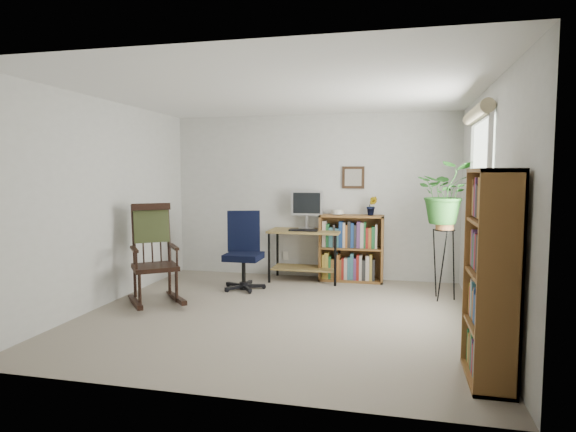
% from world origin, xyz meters
% --- Properties ---
extents(floor, '(4.20, 4.00, 0.00)m').
position_xyz_m(floor, '(0.00, 0.00, 0.00)').
color(floor, gray).
rests_on(floor, ground).
extents(ceiling, '(4.20, 4.00, 0.00)m').
position_xyz_m(ceiling, '(0.00, 0.00, 2.40)').
color(ceiling, white).
rests_on(ceiling, ground).
extents(wall_back, '(4.20, 0.00, 2.40)m').
position_xyz_m(wall_back, '(0.00, 2.00, 1.20)').
color(wall_back, silver).
rests_on(wall_back, ground).
extents(wall_front, '(4.20, 0.00, 2.40)m').
position_xyz_m(wall_front, '(0.00, -2.00, 1.20)').
color(wall_front, silver).
rests_on(wall_front, ground).
extents(wall_left, '(0.00, 4.00, 2.40)m').
position_xyz_m(wall_left, '(-2.10, 0.00, 1.20)').
color(wall_left, silver).
rests_on(wall_left, ground).
extents(wall_right, '(0.00, 4.00, 2.40)m').
position_xyz_m(wall_right, '(2.10, 0.00, 1.20)').
color(wall_right, silver).
rests_on(wall_right, ground).
extents(window, '(0.12, 1.20, 1.50)m').
position_xyz_m(window, '(2.06, 0.30, 1.40)').
color(window, silver).
rests_on(window, wall_right).
extents(desk, '(1.02, 0.56, 0.73)m').
position_xyz_m(desk, '(-0.05, 1.70, 0.37)').
color(desk, olive).
rests_on(desk, floor).
extents(monitor, '(0.46, 0.16, 0.56)m').
position_xyz_m(monitor, '(-0.05, 1.84, 1.01)').
color(monitor, '#B8B7BC').
rests_on(monitor, desk).
extents(keyboard, '(0.40, 0.15, 0.02)m').
position_xyz_m(keyboard, '(-0.05, 1.58, 0.75)').
color(keyboard, black).
rests_on(keyboard, desk).
extents(office_chair, '(0.72, 0.72, 1.05)m').
position_xyz_m(office_chair, '(-0.75, 1.01, 0.53)').
color(office_chair, black).
rests_on(office_chair, floor).
extents(rocking_chair, '(1.12, 1.20, 1.20)m').
position_xyz_m(rocking_chair, '(-1.55, 0.10, 0.60)').
color(rocking_chair, black).
rests_on(rocking_chair, floor).
extents(low_bookshelf, '(0.90, 0.30, 0.95)m').
position_xyz_m(low_bookshelf, '(0.60, 1.82, 0.48)').
color(low_bookshelf, brown).
rests_on(low_bookshelf, floor).
extents(tall_bookshelf, '(0.30, 0.69, 1.58)m').
position_xyz_m(tall_bookshelf, '(1.92, -1.28, 0.79)').
color(tall_bookshelf, brown).
rests_on(tall_bookshelf, floor).
extents(plant_stand, '(0.33, 0.33, 1.01)m').
position_xyz_m(plant_stand, '(1.80, 1.06, 0.50)').
color(plant_stand, black).
rests_on(plant_stand, floor).
extents(spider_plant, '(1.69, 1.88, 1.46)m').
position_xyz_m(spider_plant, '(1.80, 1.06, 1.66)').
color(spider_plant, '#296824').
rests_on(spider_plant, plant_stand).
extents(potted_plant_small, '(0.13, 0.24, 0.11)m').
position_xyz_m(potted_plant_small, '(0.88, 1.83, 1.01)').
color(potted_plant_small, '#296824').
rests_on(potted_plant_small, low_bookshelf).
extents(framed_picture, '(0.32, 0.04, 0.32)m').
position_xyz_m(framed_picture, '(0.60, 1.97, 1.48)').
color(framed_picture, black).
rests_on(framed_picture, wall_back).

